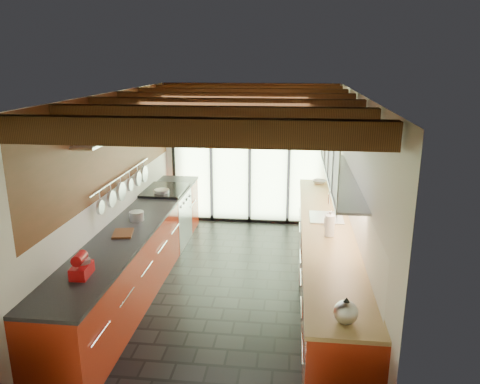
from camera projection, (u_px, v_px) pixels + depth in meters
The scene contains 18 objects.
ground at pixel (230, 287), 6.42m from camera, with size 5.50×5.50×0.00m, color black.
room_shell at pixel (230, 170), 5.96m from camera, with size 5.50×5.50×5.50m.
ceiling_beams at pixel (233, 103), 6.10m from camera, with size 3.14×5.06×4.90m.
glass_door at pixel (250, 136), 8.53m from camera, with size 2.95×0.10×2.90m.
left_counter at pixel (139, 252), 6.43m from camera, with size 0.68×5.00×0.92m.
range_stove at pixel (166, 217), 7.81m from camera, with size 0.66×0.90×0.97m.
right_counter at pixel (326, 261), 6.15m from camera, with size 0.68×5.00×0.92m.
sink_assembly at pixel (327, 215), 6.39m from camera, with size 0.45×0.52×0.43m.
upper_cabinets_right at pixel (342, 153), 6.03m from camera, with size 0.34×3.00×3.00m.
left_wall_fixtures at pixel (125, 152), 6.32m from camera, with size 0.28×2.60×0.96m.
stand_mixer at pixel (82, 266), 4.67m from camera, with size 0.18×0.29×0.26m.
pot_large at pixel (137, 216), 6.29m from camera, with size 0.20×0.20×0.12m, color silver.
pot_small at pixel (162, 192), 7.46m from camera, with size 0.24×0.24×0.09m, color silver.
cutting_board at pixel (123, 233), 5.79m from camera, with size 0.23×0.32×0.03m, color brown.
kettle at pixel (346, 311), 3.84m from camera, with size 0.25×0.27×0.24m.
paper_towel at pixel (330, 226), 5.71m from camera, with size 0.15×0.15×0.32m.
soap_bottle at pixel (328, 219), 6.05m from camera, with size 0.09×0.09×0.20m, color silver.
bowl at pixel (319, 182), 8.16m from camera, with size 0.24×0.24×0.06m, color silver.
Camera 1 is at (0.80, -5.75, 3.03)m, focal length 35.00 mm.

